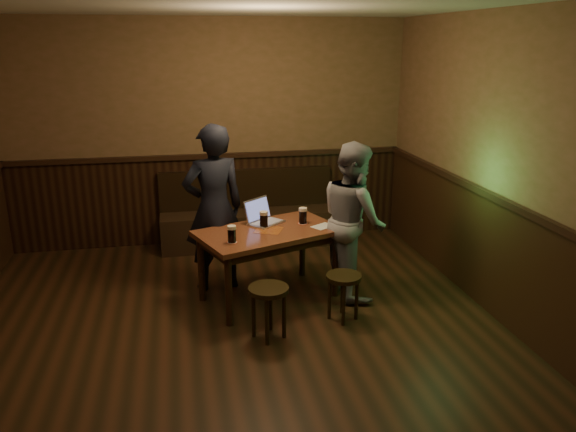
% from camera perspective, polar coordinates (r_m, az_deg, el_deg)
% --- Properties ---
extents(room, '(5.04, 6.04, 2.84)m').
position_cam_1_polar(room, '(4.49, -5.67, 0.29)').
color(room, black).
rests_on(room, ground).
extents(bench, '(2.20, 0.50, 0.95)m').
position_cam_1_polar(bench, '(7.20, -4.06, -0.50)').
color(bench, black).
rests_on(bench, ground).
extents(pub_table, '(1.55, 1.21, 0.73)m').
position_cam_1_polar(pub_table, '(5.57, -1.96, -2.37)').
color(pub_table, '#5B281A').
rests_on(pub_table, ground).
extents(stool_left, '(0.44, 0.44, 0.48)m').
position_cam_1_polar(stool_left, '(4.92, -1.99, -8.27)').
color(stool_left, black).
rests_on(stool_left, ground).
extents(stool_right, '(0.40, 0.40, 0.45)m').
position_cam_1_polar(stool_right, '(5.26, 5.65, -6.88)').
color(stool_right, black).
rests_on(stool_right, ground).
extents(pint_left, '(0.11, 0.11, 0.17)m').
position_cam_1_polar(pint_left, '(5.19, -5.73, -1.84)').
color(pint_left, '#9C2B13').
rests_on(pint_left, pub_table).
extents(pint_mid, '(0.11, 0.11, 0.17)m').
position_cam_1_polar(pint_mid, '(5.57, -2.48, -0.37)').
color(pint_mid, '#9C2B13').
rests_on(pint_mid, pub_table).
extents(pint_right, '(0.11, 0.11, 0.17)m').
position_cam_1_polar(pint_right, '(5.70, 1.52, 0.04)').
color(pint_right, '#9C2B13').
rests_on(pint_right, pub_table).
extents(laptop, '(0.44, 0.43, 0.24)m').
position_cam_1_polar(laptop, '(5.74, -2.62, -0.09)').
color(laptop, silver).
rests_on(laptop, pub_table).
extents(menu, '(0.27, 0.24, 0.00)m').
position_cam_1_polar(menu, '(5.65, 3.57, -1.04)').
color(menu, silver).
rests_on(menu, pub_table).
extents(person_suit, '(0.71, 0.54, 1.74)m').
position_cam_1_polar(person_suit, '(5.79, -7.54, 0.76)').
color(person_suit, black).
rests_on(person_suit, ground).
extents(person_grey, '(0.66, 0.82, 1.58)m').
position_cam_1_polar(person_grey, '(5.69, 6.66, -0.37)').
color(person_grey, gray).
rests_on(person_grey, ground).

